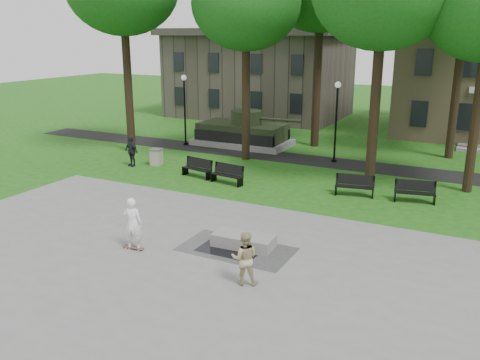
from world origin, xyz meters
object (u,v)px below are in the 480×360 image
(skateboarder, at_px, (133,224))
(friend_watching, at_px, (245,258))
(concrete_block, at_px, (244,241))
(park_bench_0, at_px, (198,167))
(trash_bin, at_px, (156,157))

(skateboarder, bearing_deg, friend_watching, 156.60)
(friend_watching, bearing_deg, concrete_block, -86.33)
(friend_watching, bearing_deg, skateboarder, -30.26)
(concrete_block, xyz_separation_m, park_bench_0, (-6.35, 7.19, 0.28))
(concrete_block, relative_size, trash_bin, 2.29)
(skateboarder, bearing_deg, concrete_block, -166.77)
(skateboarder, height_order, park_bench_0, skateboarder)
(concrete_block, height_order, trash_bin, trash_bin)
(concrete_block, distance_m, park_bench_0, 9.59)
(concrete_block, relative_size, park_bench_0, 1.19)
(concrete_block, bearing_deg, park_bench_0, 131.46)
(park_bench_0, relative_size, trash_bin, 1.93)
(concrete_block, relative_size, friend_watching, 1.30)
(friend_watching, height_order, trash_bin, friend_watching)
(friend_watching, height_order, park_bench_0, friend_watching)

